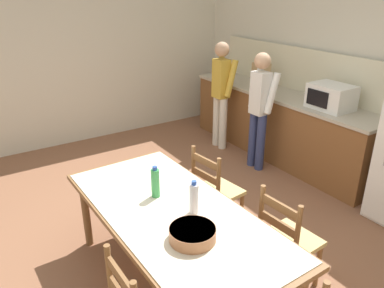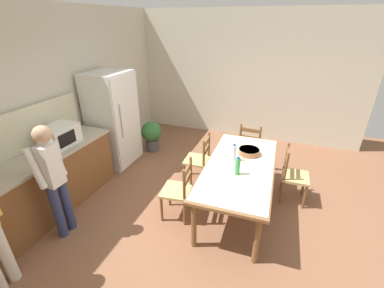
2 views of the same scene
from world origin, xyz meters
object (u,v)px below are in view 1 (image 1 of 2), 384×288
object	(u,v)px
dining_table	(173,219)
person_at_counter	(260,106)
chair_side_far_right	(287,241)
chair_side_far_left	(215,191)
paper_bag	(261,75)
bottle_near_centre	(155,183)
serving_bowl	(193,233)
bottle_off_centre	(194,198)
microwave	(331,97)
person_at_sink	(221,90)

from	to	relation	value
dining_table	person_at_counter	xyz separation A→B (m)	(-1.33, 2.09, 0.20)
chair_side_far_right	chair_side_far_left	xyz separation A→B (m)	(-0.95, -0.02, 0.00)
chair_side_far_right	person_at_counter	distance (m)	2.26
paper_bag	dining_table	xyz separation A→B (m)	(1.89, -2.61, -0.44)
bottle_near_centre	chair_side_far_left	distance (m)	0.91
chair_side_far_right	chair_side_far_left	world-z (taller)	same
paper_bag	bottle_near_centre	xyz separation A→B (m)	(1.63, -2.61, -0.24)
dining_table	chair_side_far_left	xyz separation A→B (m)	(-0.49, 0.77, -0.24)
dining_table	serving_bowl	bearing A→B (deg)	-9.80
serving_bowl	chair_side_far_right	size ratio (longest dim) A/B	0.35
bottle_near_centre	bottle_off_centre	bearing A→B (deg)	19.49
bottle_near_centre	paper_bag	bearing A→B (deg)	121.94
serving_bowl	chair_side_far_right	bearing A→B (deg)	84.15
microwave	chair_side_far_right	bearing A→B (deg)	-58.61
dining_table	chair_side_far_right	world-z (taller)	chair_side_far_right
person_at_sink	bottle_near_centre	bearing A→B (deg)	-137.75
serving_bowl	person_at_sink	xyz separation A→B (m)	(-2.56, 2.18, 0.10)
microwave	dining_table	bearing A→B (deg)	-75.92
paper_bag	microwave	bearing A→B (deg)	0.35
dining_table	bottle_near_centre	bearing A→B (deg)	-178.67
bottle_near_centre	serving_bowl	xyz separation A→B (m)	(0.64, -0.06, -0.07)
chair_side_far_left	person_at_counter	bearing A→B (deg)	-64.10
microwave	bottle_near_centre	bearing A→B (deg)	-81.49
dining_table	bottle_near_centre	world-z (taller)	bottle_near_centre
bottle_near_centre	chair_side_far_left	bearing A→B (deg)	106.30
dining_table	chair_side_far_right	bearing A→B (deg)	59.81
paper_bag	person_at_sink	distance (m)	0.61
bottle_off_centre	chair_side_far_left	distance (m)	0.98
chair_side_far_right	person_at_counter	world-z (taller)	person_at_counter
person_at_counter	bottle_near_centre	bearing A→B (deg)	-153.01
microwave	dining_table	distance (m)	2.72
dining_table	microwave	bearing A→B (deg)	104.08
bottle_off_centre	chair_side_far_right	world-z (taller)	bottle_off_centre
chair_side_far_right	chair_side_far_left	distance (m)	0.95
paper_bag	chair_side_far_left	world-z (taller)	paper_bag
paper_bag	bottle_off_centre	size ratio (longest dim) A/B	1.33
dining_table	bottle_near_centre	size ratio (longest dim) A/B	7.90
dining_table	chair_side_far_left	size ratio (longest dim) A/B	2.35
dining_table	chair_side_far_right	size ratio (longest dim) A/B	2.35
person_at_sink	person_at_counter	distance (m)	0.86
microwave	chair_side_far_left	xyz separation A→B (m)	(0.17, -1.85, -0.64)
paper_bag	bottle_near_centre	bearing A→B (deg)	-58.06
paper_bag	bottle_near_centre	world-z (taller)	paper_bag
chair_side_far_left	person_at_sink	distance (m)	2.22
chair_side_far_right	person_at_sink	xyz separation A→B (m)	(-2.65, 1.33, 0.46)
person_at_sink	person_at_counter	bearing A→B (deg)	-91.35
microwave	chair_side_far_left	distance (m)	1.96
serving_bowl	chair_side_far_left	size ratio (longest dim) A/B	0.35
microwave	paper_bag	world-z (taller)	paper_bag
microwave	bottle_off_centre	bearing A→B (deg)	-73.06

